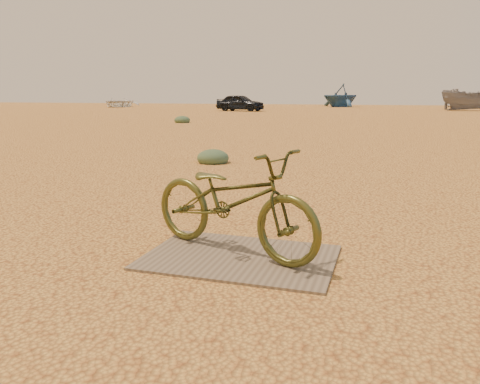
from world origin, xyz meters
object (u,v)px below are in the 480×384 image
(plywood_board, at_px, (240,257))
(car, at_px, (240,103))
(boat_far_left, at_px, (341,95))
(boat_mid_right, at_px, (473,99))
(bicycle, at_px, (232,201))
(boat_near_left, at_px, (118,102))

(plywood_board, bearing_deg, car, 107.61)
(boat_far_left, relative_size, boat_mid_right, 0.95)
(boat_mid_right, bearing_deg, plywood_board, 167.07)
(bicycle, xyz_separation_m, car, (-10.62, 33.68, 0.19))
(car, bearing_deg, boat_mid_right, -60.65)
(car, xyz_separation_m, boat_mid_right, (18.40, 6.50, 0.28))
(plywood_board, relative_size, boat_mid_right, 0.32)
(bicycle, height_order, boat_mid_right, boat_mid_right)
(boat_near_left, relative_size, boat_mid_right, 1.00)
(plywood_board, height_order, bicycle, bicycle)
(bicycle, distance_m, boat_far_left, 48.80)
(bicycle, bearing_deg, plywood_board, -111.85)
(plywood_board, height_order, boat_near_left, boat_near_left)
(bicycle, relative_size, boat_near_left, 0.35)
(plywood_board, xyz_separation_m, boat_near_left, (-26.90, 41.16, 0.51))
(bicycle, distance_m, boat_near_left, 49.04)
(bicycle, height_order, car, car)
(boat_far_left, bearing_deg, bicycle, -44.82)
(car, xyz_separation_m, boat_near_left, (-16.18, 7.39, -0.16))
(car, bearing_deg, bicycle, -152.59)
(bicycle, distance_m, car, 35.32)
(car, relative_size, boat_mid_right, 0.80)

